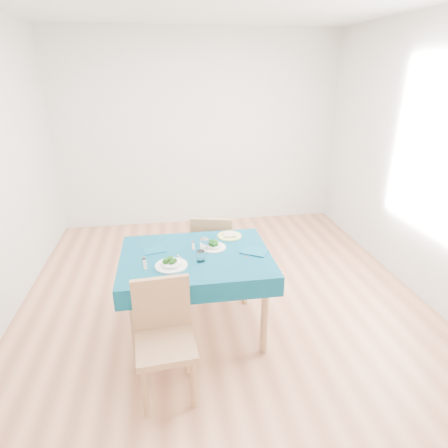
{
  "coord_description": "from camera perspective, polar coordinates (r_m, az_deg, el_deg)",
  "views": [
    {
      "loc": [
        -0.5,
        -3.14,
        2.15
      ],
      "look_at": [
        0.0,
        0.0,
        0.85
      ],
      "focal_mm": 30.0,
      "sensor_mm": 36.0,
      "label": 1
    }
  ],
  "objects": [
    {
      "name": "room_shell",
      "position": [
        3.28,
        0.0,
        8.08
      ],
      "size": [
        4.02,
        4.52,
        2.73
      ],
      "color": "#A46544",
      "rests_on": "ground"
    },
    {
      "name": "table",
      "position": [
        3.27,
        -4.14,
        -10.65
      ],
      "size": [
        1.21,
        0.92,
        0.76
      ],
      "primitive_type": "cube",
      "color": "#073D53",
      "rests_on": "ground"
    },
    {
      "name": "chair_near",
      "position": [
        2.65,
        -9.0,
        -16.58
      ],
      "size": [
        0.43,
        0.47,
        1.0
      ],
      "primitive_type": "cube",
      "rotation": [
        0.0,
        0.0,
        0.07
      ],
      "color": "#986D47",
      "rests_on": "ground"
    },
    {
      "name": "chair_far",
      "position": [
        3.86,
        -1.63,
        -2.99
      ],
      "size": [
        0.49,
        0.52,
        1.01
      ],
      "primitive_type": "cube",
      "rotation": [
        0.0,
        0.0,
        2.91
      ],
      "color": "#986D47",
      "rests_on": "ground"
    },
    {
      "name": "bowl_near",
      "position": [
        2.91,
        -8.06,
        -5.73
      ],
      "size": [
        0.25,
        0.25,
        0.08
      ],
      "primitive_type": null,
      "color": "white",
      "rests_on": "table"
    },
    {
      "name": "bowl_far",
      "position": [
        3.17,
        -1.62,
        -3.18
      ],
      "size": [
        0.21,
        0.21,
        0.06
      ],
      "primitive_type": null,
      "color": "white",
      "rests_on": "table"
    },
    {
      "name": "fork_near",
      "position": [
        2.99,
        -11.98,
        -5.98
      ],
      "size": [
        0.05,
        0.2,
        0.0
      ],
      "primitive_type": "cube",
      "rotation": [
        0.0,
        0.0,
        0.12
      ],
      "color": "silver",
      "rests_on": "table"
    },
    {
      "name": "knife_near",
      "position": [
        3.0,
        -6.35,
        -5.5
      ],
      "size": [
        0.08,
        0.2,
        0.0
      ],
      "primitive_type": "cube",
      "rotation": [
        0.0,
        0.0,
        0.33
      ],
      "color": "silver",
      "rests_on": "table"
    },
    {
      "name": "fork_far",
      "position": [
        3.23,
        -4.7,
        -3.3
      ],
      "size": [
        0.02,
        0.17,
        0.0
      ],
      "primitive_type": "cube",
      "rotation": [
        0.0,
        0.0,
        -0.01
      ],
      "color": "silver",
      "rests_on": "table"
    },
    {
      "name": "knife_far",
      "position": [
        3.12,
        3.44,
        -4.24
      ],
      "size": [
        0.07,
        0.21,
        0.0
      ],
      "primitive_type": "cube",
      "rotation": [
        0.0,
        0.0,
        -0.24
      ],
      "color": "silver",
      "rests_on": "table"
    },
    {
      "name": "napkin_near",
      "position": [
        3.18,
        -10.52,
        -3.97
      ],
      "size": [
        0.2,
        0.16,
        0.01
      ],
      "primitive_type": "cube",
      "rotation": [
        0.0,
        0.0,
        0.21
      ],
      "color": "navy",
      "rests_on": "table"
    },
    {
      "name": "napkin_far",
      "position": [
        3.12,
        4.62,
        -4.22
      ],
      "size": [
        0.25,
        0.23,
        0.01
      ],
      "primitive_type": "cube",
      "rotation": [
        0.0,
        0.0,
        -0.55
      ],
      "color": "navy",
      "rests_on": "table"
    },
    {
      "name": "tumbler_center",
      "position": [
        3.15,
        -3.01,
        -3.04
      ],
      "size": [
        0.08,
        0.08,
        0.1
      ],
      "primitive_type": "cylinder",
      "color": "white",
      "rests_on": "table"
    },
    {
      "name": "tumbler_side",
      "position": [
        2.96,
        -3.55,
        -4.92
      ],
      "size": [
        0.07,
        0.07,
        0.09
      ],
      "primitive_type": "cylinder",
      "color": "white",
      "rests_on": "table"
    },
    {
      "name": "side_plate",
      "position": [
        3.4,
        0.84,
        -1.82
      ],
      "size": [
        0.22,
        0.22,
        0.01
      ],
      "primitive_type": "cylinder",
      "color": "#D9DE6C",
      "rests_on": "table"
    },
    {
      "name": "bread_slice",
      "position": [
        3.39,
        0.84,
        -1.62
      ],
      "size": [
        0.11,
        0.11,
        0.02
      ],
      "primitive_type": "cube",
      "rotation": [
        0.0,
        0.0,
        -0.02
      ],
      "color": "beige",
      "rests_on": "side_plate"
    }
  ]
}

